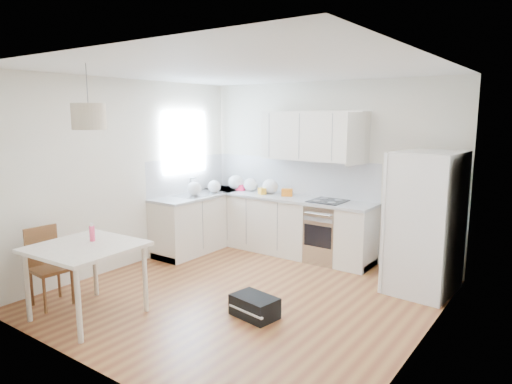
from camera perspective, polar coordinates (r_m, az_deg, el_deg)
floor at (r=5.76m, az=-1.38°, el=-12.76°), size 4.20×4.20×0.00m
ceiling at (r=5.35m, az=-1.50°, el=15.03°), size 4.20×4.20×0.00m
wall_back at (r=7.17m, az=8.71°, el=2.75°), size 4.20×0.00×4.20m
wall_left at (r=6.86m, az=-15.62°, el=2.19°), size 0.00×4.20×4.20m
wall_right at (r=4.48m, az=20.58°, el=-1.88°), size 0.00×4.20×4.20m
window_glassblock at (r=7.58m, az=-8.91°, el=6.15°), size 0.02×1.00×1.00m
cabinets_back at (r=7.37m, az=3.29°, el=-4.17°), size 3.00×0.60×0.88m
cabinets_left at (r=7.61m, az=-6.83°, el=-3.77°), size 0.60×1.80×0.88m
counter_back at (r=7.27m, az=3.33°, el=-0.65°), size 3.02×0.64×0.04m
counter_left at (r=7.52m, az=-6.90°, el=-0.36°), size 0.64×1.82×0.04m
backsplash_back at (r=7.47m, az=4.55°, el=2.02°), size 3.00×0.01×0.58m
backsplash_left at (r=7.67m, az=-8.57°, el=2.14°), size 0.01×1.80×0.58m
upper_cabinets at (r=7.06m, az=7.13°, el=6.95°), size 1.70×0.32×0.75m
range_oven at (r=6.99m, az=8.87°, el=-5.04°), size 0.50×0.61×0.88m
sink at (r=7.48m, az=-7.16°, el=-0.30°), size 0.50×0.80×0.16m
refrigerator at (r=6.02m, az=20.57°, el=-3.61°), size 0.91×0.94×1.76m
dining_table at (r=5.30m, az=-20.51°, el=-7.19°), size 1.07×1.07×0.81m
dining_chair at (r=5.84m, az=-24.29°, el=-8.58°), size 0.42×0.42×0.91m
drink_bottle at (r=5.39m, az=-19.81°, el=-4.72°), size 0.07×0.07×0.21m
gym_bag at (r=5.17m, az=-0.18°, el=-14.11°), size 0.55×0.41×0.23m
pendant_lamp at (r=4.92m, az=-20.17°, el=8.87°), size 0.39×0.39×0.26m
grocery_bag_a at (r=7.83m, az=-2.49°, el=1.20°), size 0.28×0.24×0.25m
grocery_bag_b at (r=7.67m, az=-0.68°, el=0.90°), size 0.25×0.21×0.22m
grocery_bag_c at (r=7.45m, az=1.79°, el=0.71°), size 0.27×0.23×0.24m
grocery_bag_d at (r=7.58m, az=-5.25°, el=0.68°), size 0.23×0.19×0.20m
grocery_bag_e at (r=7.35m, az=-7.72°, el=0.43°), size 0.25×0.21×0.22m
snack_orange at (r=7.25m, az=3.90°, el=-0.06°), size 0.20×0.17×0.12m
snack_yellow at (r=7.41m, az=0.77°, el=0.12°), size 0.17×0.16×0.10m
snack_red at (r=7.76m, az=-1.95°, el=0.54°), size 0.14×0.09×0.10m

